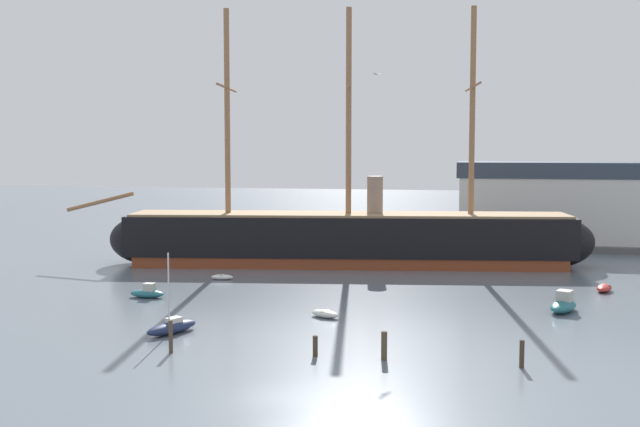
% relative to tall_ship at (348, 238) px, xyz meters
% --- Properties ---
extents(ground_plane, '(400.00, 400.00, 0.00)m').
position_rel_tall_ship_xyz_m(ground_plane, '(4.02, -45.76, -3.03)').
color(ground_plane, slate).
extents(tall_ship, '(57.62, 15.28, 27.80)m').
position_rel_tall_ship_xyz_m(tall_ship, '(0.00, 0.00, 0.00)').
color(tall_ship, brown).
rests_on(tall_ship, ground).
extents(sailboat_foreground_left, '(3.06, 4.51, 5.69)m').
position_rel_tall_ship_xyz_m(sailboat_foreground_left, '(-6.70, -33.78, -2.55)').
color(sailboat_foreground_left, '#1E284C').
rests_on(sailboat_foreground_left, ground).
extents(dinghy_near_centre, '(2.69, 2.10, 0.58)m').
position_rel_tall_ship_xyz_m(dinghy_near_centre, '(2.74, -26.55, -2.73)').
color(dinghy_near_centre, silver).
rests_on(dinghy_near_centre, ground).
extents(motorboat_mid_left, '(3.06, 1.32, 1.27)m').
position_rel_tall_ship_xyz_m(motorboat_mid_left, '(-13.78, -21.89, -2.58)').
color(motorboat_mid_left, '#236670').
rests_on(motorboat_mid_left, ground).
extents(motorboat_mid_right, '(3.00, 4.34, 1.68)m').
position_rel_tall_ship_xyz_m(motorboat_mid_right, '(20.70, -20.75, -2.44)').
color(motorboat_mid_right, '#236670').
rests_on(motorboat_mid_right, ground).
extents(dinghy_alongside_bow, '(2.25, 1.14, 0.51)m').
position_rel_tall_ship_xyz_m(dinghy_alongside_bow, '(-10.51, -11.72, -2.77)').
color(dinghy_alongside_bow, silver).
rests_on(dinghy_alongside_bow, ground).
extents(dinghy_alongside_stern, '(1.99, 3.08, 0.67)m').
position_rel_tall_ship_xyz_m(dinghy_alongside_stern, '(25.14, -10.86, -2.69)').
color(dinghy_alongside_stern, '#B22D28').
rests_on(dinghy_alongside_stern, ground).
extents(motorboat_far_left, '(5.03, 2.50, 2.04)m').
position_rel_tall_ship_xyz_m(motorboat_far_left, '(-23.01, 8.42, -2.31)').
color(motorboat_far_left, '#B22D28').
rests_on(motorboat_far_left, ground).
extents(motorboat_distant_centre, '(3.99, 1.68, 1.67)m').
position_rel_tall_ship_xyz_m(motorboat_distant_centre, '(5.75, 20.55, -2.44)').
color(motorboat_distant_centre, '#B22D28').
rests_on(motorboat_distant_centre, ground).
extents(mooring_piling_nearest, '(0.32, 0.32, 1.28)m').
position_rel_tall_ship_xyz_m(mooring_piling_nearest, '(4.33, -37.60, -2.39)').
color(mooring_piling_nearest, '#423323').
rests_on(mooring_piling_nearest, ground).
extents(mooring_piling_left_pair, '(0.37, 0.37, 1.76)m').
position_rel_tall_ship_xyz_m(mooring_piling_left_pair, '(8.62, -37.62, -2.15)').
color(mooring_piling_left_pair, '#4C3D2D').
rests_on(mooring_piling_left_pair, ground).
extents(mooring_piling_right_pair, '(0.26, 0.26, 2.06)m').
position_rel_tall_ship_xyz_m(mooring_piling_right_pair, '(-4.76, -38.65, -2.00)').
color(mooring_piling_right_pair, '#4C3D2D').
rests_on(mooring_piling_right_pair, ground).
extents(mooring_piling_midwater, '(0.29, 0.29, 1.65)m').
position_rel_tall_ship_xyz_m(mooring_piling_midwater, '(16.76, -37.65, -2.20)').
color(mooring_piling_midwater, '#423323').
rests_on(mooring_piling_midwater, ground).
extents(dockside_warehouse_right, '(41.23, 13.36, 15.14)m').
position_rel_tall_ship_xyz_m(dockside_warehouse_right, '(30.20, 22.01, 2.46)').
color(dockside_warehouse_right, '#565659').
rests_on(dockside_warehouse_right, ground).
extents(seagull_in_flight, '(0.52, 1.33, 0.14)m').
position_rel_tall_ship_xyz_m(seagull_in_flight, '(5.12, -15.69, 16.22)').
color(seagull_in_flight, silver).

